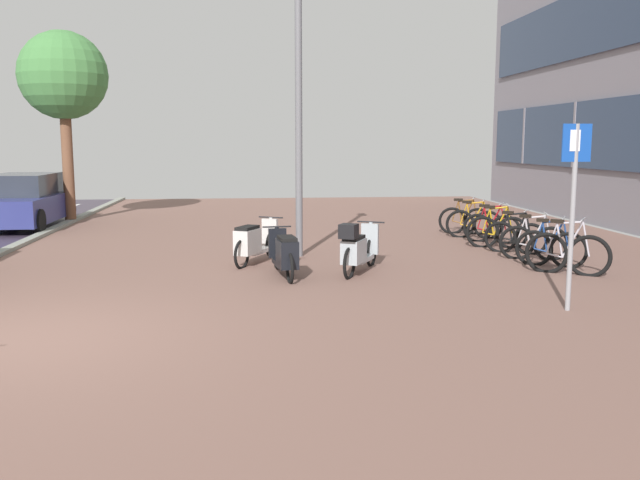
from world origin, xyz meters
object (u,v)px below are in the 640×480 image
Objects in this scene: scooter_mid at (253,243)px; lamp_post at (299,99)px; bicycle_rack_00 at (567,254)px; bicycle_rack_02 at (534,242)px; bicycle_rack_07 at (465,220)px; bicycle_rack_04 at (497,232)px; scooter_near at (357,249)px; bicycle_rack_05 at (491,228)px; scooter_far at (285,254)px; parked_car_far at (23,202)px; bicycle_rack_01 at (551,248)px; street_tree at (63,77)px; bicycle_rack_03 at (515,237)px; parking_sign at (573,197)px; bicycle_rack_06 at (474,224)px.

scooter_mid is 0.30× the size of lamp_post.
bicycle_rack_02 is (0.04, 1.52, -0.02)m from bicycle_rack_00.
bicycle_rack_02 and bicycle_rack_07 have the same top height.
bicycle_rack_07 is at bearing 33.91° from lamp_post.
bicycle_rack_04 is 0.77× the size of scooter_near.
bicycle_rack_00 reaches higher than bicycle_rack_05.
scooter_far is 0.33× the size of lamp_post.
scooter_far is 10.26m from parked_car_far.
scooter_far is at bearing -173.99° from bicycle_rack_01.
scooter_near reaches higher than scooter_far.
bicycle_rack_05 is 1.52m from bicycle_rack_07.
bicycle_rack_05 is 0.68× the size of scooter_near.
bicycle_rack_07 is 0.23× the size of street_tree.
lamp_post reaches higher than bicycle_rack_01.
parked_car_far is at bearing 134.06° from scooter_mid.
street_tree reaches higher than bicycle_rack_03.
bicycle_rack_00 is at bearing -2.73° from scooter_far.
bicycle_rack_05 is 0.21× the size of street_tree.
scooter_far is 0.73× the size of parking_sign.
bicycle_rack_02 is 5.41m from lamp_post.
bicycle_rack_01 is at bearing 6.01° from scooter_far.
bicycle_rack_06 is at bearing 26.64° from lamp_post.
bicycle_rack_07 is at bearing 88.74° from bicycle_rack_06.
scooter_mid is (-5.45, -2.20, 0.07)m from bicycle_rack_05.
parked_car_far reaches higher than scooter_mid.
bicycle_rack_01 is at bearing -87.20° from bicycle_rack_03.
bicycle_rack_05 is 6.48m from parking_sign.
bicycle_rack_04 is 5.72m from parking_sign.
lamp_post reaches higher than bicycle_rack_06.
bicycle_rack_04 is at bearing 30.30° from scooter_far.
bicycle_rack_06 is at bearing 42.06° from scooter_far.
bicycle_rack_06 is at bearing 93.42° from bicycle_rack_02.
bicycle_rack_06 is at bearing 49.77° from scooter_near.
scooter_mid is at bearing -140.24° from lamp_post.
street_tree is at bearing 147.76° from bicycle_rack_03.
scooter_far is 11.09m from street_tree.
bicycle_rack_01 is 1.03× the size of bicycle_rack_03.
scooter_mid is at bearing 179.27° from bicycle_rack_02.
street_tree reaches higher than bicycle_rack_04.
bicycle_rack_01 is at bearing -85.39° from bicycle_rack_04.
bicycle_rack_00 reaches higher than bicycle_rack_04.
parked_car_far is (-6.71, 7.75, 0.28)m from scooter_far.
bicycle_rack_05 is at bearing 17.60° from lamp_post.
bicycle_rack_07 is 11.77m from street_tree.
scooter_far is (-4.89, -2.04, 0.07)m from bicycle_rack_03.
bicycle_rack_01 is 0.63× the size of scooter_far.
bicycle_rack_06 is 12.01m from street_tree.
scooter_near is (-3.68, -1.11, 0.10)m from bicycle_rack_02.
bicycle_rack_02 is 0.76× the size of scooter_near.
parking_sign is (-1.05, -7.77, 1.22)m from bicycle_rack_07.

